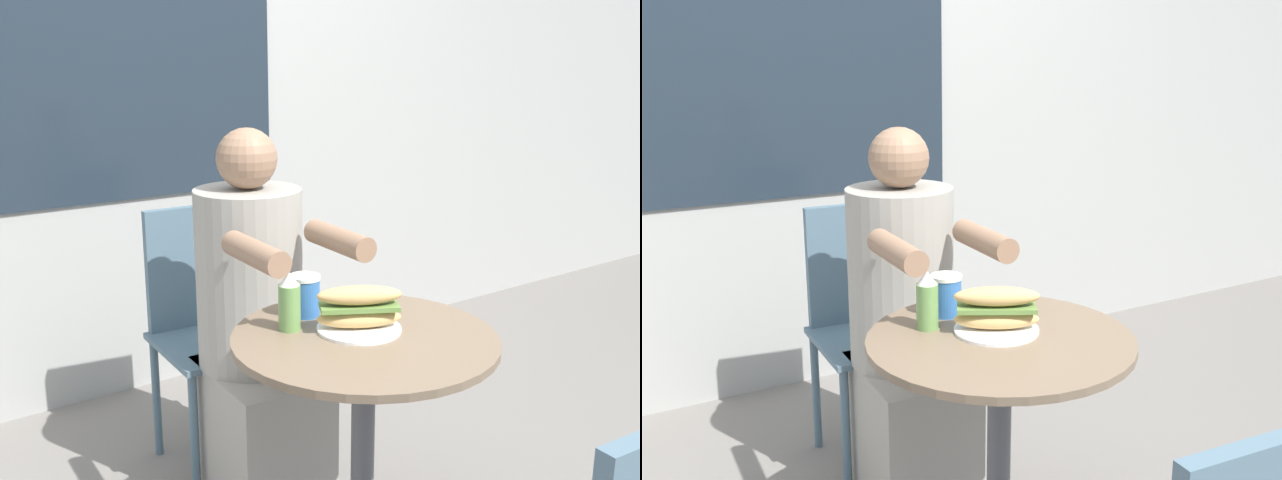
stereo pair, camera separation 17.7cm
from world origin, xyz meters
TOP-DOWN VIEW (x-y plane):
  - storefront_wall at (-0.00, 1.52)m, footprint 8.00×0.09m
  - cafe_table at (0.00, 0.00)m, footprint 0.65×0.65m
  - diner_chair at (-0.01, 0.85)m, footprint 0.40×0.40m
  - seated_diner at (-0.01, 0.50)m, footprint 0.34×0.58m
  - sandwich_on_plate at (0.01, 0.03)m, footprint 0.22×0.21m
  - drink_cup at (-0.04, 0.20)m, footprint 0.08×0.08m
  - condiment_bottle at (-0.13, 0.14)m, footprint 0.06×0.06m

SIDE VIEW (x-z plane):
  - seated_diner at x=-0.01m, z-range -0.07..1.09m
  - cafe_table at x=0.00m, z-range 0.16..0.87m
  - diner_chair at x=-0.01m, z-range 0.09..0.96m
  - sandwich_on_plate at x=0.01m, z-range 0.70..0.82m
  - drink_cup at x=-0.04m, z-range 0.71..0.82m
  - condiment_bottle at x=-0.13m, z-range 0.70..0.85m
  - storefront_wall at x=0.00m, z-range 0.00..2.80m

